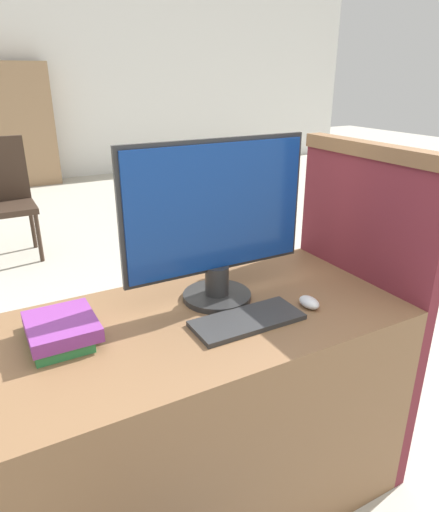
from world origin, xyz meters
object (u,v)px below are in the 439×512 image
at_px(book_stack, 60,330).
at_px(far_chair, 4,194).
at_px(keyboard, 247,320).
at_px(mouse, 309,302).
at_px(monitor, 217,221).

distance_m(book_stack, far_chair, 2.98).
distance_m(keyboard, mouse, 0.23).
distance_m(monitor, mouse, 0.41).
height_order(book_stack, far_chair, far_chair).
height_order(mouse, far_chair, far_chair).
relative_size(mouse, far_chair, 0.08).
bearing_deg(keyboard, mouse, -3.40).
bearing_deg(far_chair, mouse, -92.96).
relative_size(keyboard, book_stack, 1.39).
height_order(monitor, far_chair, monitor).
distance_m(monitor, book_stack, 0.58).
xyz_separation_m(keyboard, mouse, (0.23, -0.01, 0.01)).
height_order(keyboard, mouse, mouse).
bearing_deg(monitor, far_chair, 98.66).
distance_m(monitor, far_chair, 3.03).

